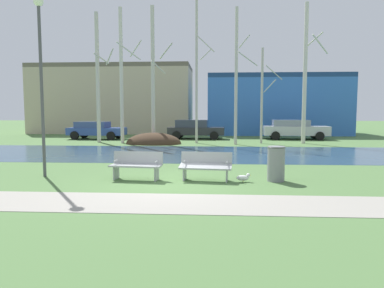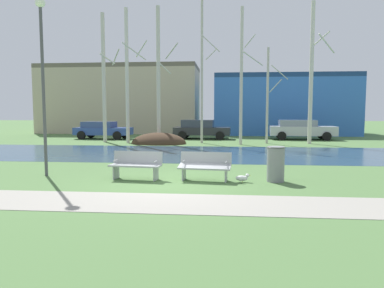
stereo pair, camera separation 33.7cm
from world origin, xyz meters
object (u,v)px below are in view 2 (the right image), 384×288
at_px(streetlamp, 42,60).
at_px(bench_right, 205,165).
at_px(trash_bin, 276,163).
at_px(seagull, 243,178).
at_px(bench_left, 136,164).
at_px(parked_van_nearest_blue, 102,130).
at_px(parked_hatch_third_silver, 301,129).
at_px(parked_sedan_second_dark, 201,129).

bearing_deg(streetlamp, bench_right, -3.88).
height_order(trash_bin, seagull, trash_bin).
height_order(bench_left, parked_van_nearest_blue, parked_van_nearest_blue).
distance_m(bench_left, parked_van_nearest_blue, 17.28).
bearing_deg(bench_right, parked_van_nearest_blue, 118.88).
xyz_separation_m(trash_bin, parked_van_nearest_blue, (-10.94, 15.90, 0.16)).
bearing_deg(trash_bin, parked_hatch_third_silver, 75.86).
height_order(bench_left, parked_sedan_second_dark, parked_sedan_second_dark).
bearing_deg(bench_right, seagull, -7.61).
bearing_deg(trash_bin, bench_left, -179.32).
relative_size(trash_bin, parked_sedan_second_dark, 0.24).
height_order(bench_right, parked_sedan_second_dark, parked_sedan_second_dark).
height_order(trash_bin, parked_van_nearest_blue, parked_van_nearest_blue).
distance_m(bench_right, parked_hatch_third_silver, 17.80).
xyz_separation_m(bench_right, parked_hatch_third_silver, (6.32, 16.64, 0.31)).
distance_m(bench_left, bench_right, 2.16).
height_order(bench_left, trash_bin, trash_bin).
xyz_separation_m(bench_left, parked_van_nearest_blue, (-6.64, 15.95, 0.24)).
bearing_deg(seagull, parked_hatch_third_silver, 72.86).
height_order(trash_bin, parked_sedan_second_dark, parked_sedan_second_dark).
height_order(bench_right, seagull, bench_right).
distance_m(bench_right, trash_bin, 2.14).
relative_size(streetlamp, parked_van_nearest_blue, 1.32).
xyz_separation_m(bench_right, parked_van_nearest_blue, (-8.80, 15.95, 0.24)).
xyz_separation_m(bench_right, seagull, (1.14, -0.15, -0.34)).
xyz_separation_m(trash_bin, parked_hatch_third_silver, (4.18, 16.59, 0.23)).
relative_size(seagull, streetlamp, 0.08).
bearing_deg(bench_right, trash_bin, 1.37).
bearing_deg(bench_left, streetlamp, 173.45).
bearing_deg(bench_right, streetlamp, 176.12).
bearing_deg(parked_van_nearest_blue, trash_bin, -55.47).
distance_m(streetlamp, parked_sedan_second_dark, 17.02).
bearing_deg(parked_van_nearest_blue, parked_hatch_third_silver, 2.60).
relative_size(bench_left, streetlamp, 0.29).
bearing_deg(parked_sedan_second_dark, bench_left, -93.22).
bearing_deg(parked_van_nearest_blue, seagull, -58.31).
bearing_deg(streetlamp, seagull, -4.55).
xyz_separation_m(trash_bin, parked_sedan_second_dark, (-3.37, 16.56, 0.22)).
relative_size(bench_right, parked_hatch_third_silver, 0.34).
bearing_deg(parked_sedan_second_dark, parked_van_nearest_blue, -174.98).
bearing_deg(seagull, parked_sedan_second_dark, 98.04).
bearing_deg(seagull, parked_van_nearest_blue, 121.69).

